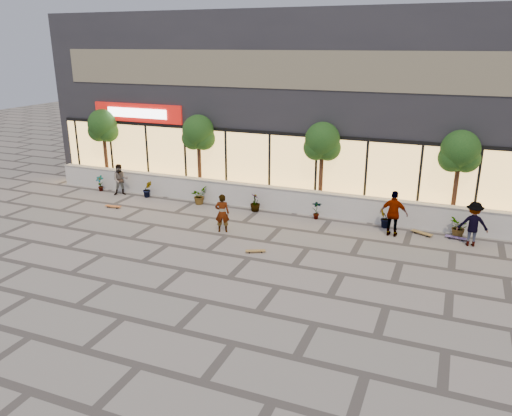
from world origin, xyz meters
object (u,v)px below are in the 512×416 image
at_px(skateboard_center, 255,251).
at_px(skateboard_left, 113,206).
at_px(skater_center, 222,213).
at_px(skateboard_right_far, 456,237).
at_px(tree_west, 103,128).
at_px(skateboard_right_near, 422,233).
at_px(tree_east, 460,154).
at_px(skater_left, 120,180).
at_px(tree_midwest, 198,135).
at_px(tree_mideast, 322,144).
at_px(skater_right_near, 394,214).
at_px(skater_right_far, 473,224).

bearing_deg(skateboard_center, skateboard_left, 137.63).
height_order(skater_center, skateboard_right_far, skater_center).
distance_m(tree_west, skateboard_right_near, 16.33).
bearing_deg(skateboard_right_near, tree_east, 81.59).
distance_m(tree_east, skater_left, 15.35).
bearing_deg(skateboard_right_far, skateboard_right_near, -170.25).
bearing_deg(skateboard_center, tree_midwest, 106.81).
height_order(tree_mideast, tree_east, same).
bearing_deg(skater_left, skateboard_right_near, -32.74).
relative_size(skater_center, skateboard_center, 2.14).
relative_size(skater_center, skater_left, 1.00).
bearing_deg(tree_mideast, tree_east, 0.00).
bearing_deg(skater_right_near, skateboard_left, 9.80).
height_order(tree_midwest, skater_right_far, tree_midwest).
bearing_deg(skater_center, skater_right_far, 174.36).
height_order(tree_mideast, skateboard_right_near, tree_mideast).
relative_size(skater_left, skateboard_center, 2.13).
bearing_deg(skater_left, skater_center, -53.88).
bearing_deg(tree_east, skateboard_left, -167.18).
height_order(skater_right_near, skater_right_far, skater_right_near).
xyz_separation_m(tree_mideast, skater_center, (-2.84, -4.08, -2.21)).
xyz_separation_m(skater_right_far, skateboard_left, (-14.96, -1.32, -0.76)).
xyz_separation_m(tree_mideast, skateboard_left, (-8.73, -3.24, -2.91)).
relative_size(tree_west, tree_midwest, 1.00).
xyz_separation_m(tree_west, skateboard_right_far, (17.23, -1.50, -2.91)).
bearing_deg(skateboard_left, tree_west, 124.90).
relative_size(skater_center, skateboard_right_far, 1.94).
height_order(skater_right_far, skateboard_right_far, skater_right_far).
bearing_deg(skater_right_far, tree_west, -12.02).
relative_size(skater_center, skateboard_right_near, 1.78).
relative_size(tree_east, skater_left, 2.55).
xyz_separation_m(tree_west, tree_mideast, (11.50, 0.00, 0.00)).
bearing_deg(skater_right_near, skater_center, 22.26).
relative_size(tree_mideast, skateboard_right_far, 4.93).
xyz_separation_m(skater_center, skateboard_center, (1.99, -1.45, -0.70)).
height_order(tree_west, skateboard_right_near, tree_west).
relative_size(skater_center, skater_right_far, 0.92).
distance_m(tree_east, skateboard_right_far, 3.28).
distance_m(tree_mideast, tree_east, 5.50).
height_order(tree_midwest, tree_mideast, same).
bearing_deg(skater_right_near, skateboard_center, 43.41).
xyz_separation_m(skateboard_left, skateboard_right_near, (13.23, 1.74, 0.01)).
distance_m(skater_right_far, skateboard_center, 7.99).
bearing_deg(tree_west, tree_midwest, 0.00).
xyz_separation_m(tree_west, tree_midwest, (5.50, 0.00, 0.00)).
relative_size(tree_mideast, skateboard_center, 5.44).
height_order(skater_right_far, skateboard_left, skater_right_far).
bearing_deg(skateboard_right_near, skateboard_right_far, 25.28).
bearing_deg(skateboard_center, tree_mideast, 55.09).
relative_size(skater_left, skateboard_right_far, 1.93).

